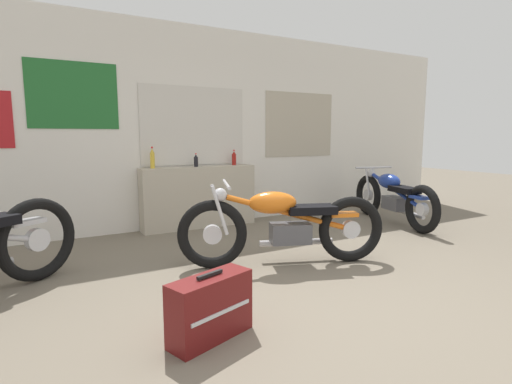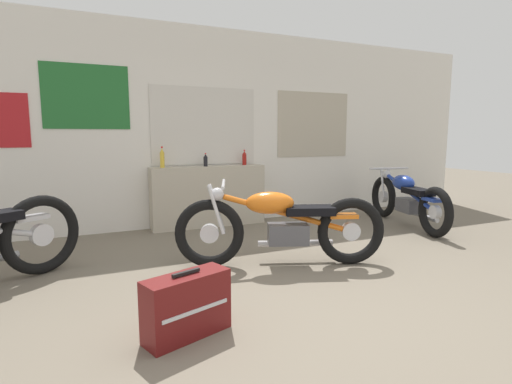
{
  "view_description": "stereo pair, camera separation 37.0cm",
  "coord_description": "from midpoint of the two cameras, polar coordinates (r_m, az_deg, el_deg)",
  "views": [
    {
      "loc": [
        -1.92,
        -2.1,
        1.29
      ],
      "look_at": [
        0.13,
        1.53,
        0.7
      ],
      "focal_mm": 28.0,
      "sensor_mm": 36.0,
      "label": 1
    },
    {
      "loc": [
        -1.59,
        -2.27,
        1.29
      ],
      "look_at": [
        0.13,
        1.53,
        0.7
      ],
      "focal_mm": 28.0,
      "sensor_mm": 36.0,
      "label": 2
    }
  ],
  "objects": [
    {
      "name": "ground_plane",
      "position": [
        3.09,
        13.71,
        -16.91
      ],
      "size": [
        24.0,
        24.0,
        0.0
      ],
      "primitive_type": "plane",
      "color": "#706656"
    },
    {
      "name": "wall_back",
      "position": [
        5.78,
        -6.67,
        9.12
      ],
      "size": [
        10.0,
        0.07,
        2.8
      ],
      "color": "silver",
      "rests_on": "ground_plane"
    },
    {
      "name": "sill_counter",
      "position": [
        5.71,
        -4.93,
        -0.62
      ],
      "size": [
        1.63,
        0.28,
        0.86
      ],
      "color": "#B7AD99",
      "rests_on": "ground_plane"
    },
    {
      "name": "bottle_leftmost",
      "position": [
        5.49,
        -11.39,
        4.74
      ],
      "size": [
        0.06,
        0.06,
        0.29
      ],
      "color": "gold",
      "rests_on": "sill_counter"
    },
    {
      "name": "bottle_left_center",
      "position": [
        5.64,
        -5.36,
        4.5
      ],
      "size": [
        0.06,
        0.06,
        0.19
      ],
      "color": "black",
      "rests_on": "sill_counter"
    },
    {
      "name": "bottle_center",
      "position": [
        5.89,
        0.13,
        4.85
      ],
      "size": [
        0.06,
        0.06,
        0.22
      ],
      "color": "maroon",
      "rests_on": "sill_counter"
    },
    {
      "name": "motorcycle_orange",
      "position": [
        3.98,
        6.28,
        -4.81
      ],
      "size": [
        1.99,
        0.92,
        0.84
      ],
      "color": "black",
      "rests_on": "ground_plane"
    },
    {
      "name": "motorcycle_blue",
      "position": [
        6.17,
        22.37,
        -0.93
      ],
      "size": [
        0.72,
        1.94,
        0.8
      ],
      "color": "black",
      "rests_on": "ground_plane"
    },
    {
      "name": "hard_case_darkred",
      "position": [
        2.68,
        -5.81,
        -15.9
      ],
      "size": [
        0.61,
        0.38,
        0.44
      ],
      "color": "maroon",
      "rests_on": "ground_plane"
    }
  ]
}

